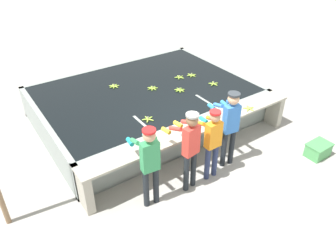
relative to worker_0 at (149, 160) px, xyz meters
The scene contains 18 objects.
ground_plane 1.85m from the worker_0, 11.78° to the left, with size 80.00×80.00×0.00m, color #A3A099.
wash_tank 3.15m from the worker_0, 60.67° to the left, with size 5.31×3.87×0.85m.
work_ledge 1.66m from the worker_0, 19.66° to the left, with size 5.31×0.45×0.85m.
worker_0 is the anchor object (origin of this frame).
worker_1 0.85m from the worker_0, ahead, with size 0.48×0.74×1.70m.
worker_2 1.40m from the worker_0, ahead, with size 0.41×0.71×1.57m.
worker_3 1.95m from the worker_0, ahead, with size 0.48×0.75×1.74m.
banana_bunch_floating_0 3.68m from the worker_0, 30.95° to the left, with size 0.28×0.27×0.08m.
banana_bunch_floating_1 4.02m from the worker_0, 41.37° to the left, with size 0.28×0.28×0.08m.
banana_bunch_floating_2 3.81m from the worker_0, 45.80° to the left, with size 0.27×0.27×0.08m.
banana_bunch_floating_3 1.60m from the worker_0, 59.48° to the left, with size 0.28×0.27×0.08m.
banana_bunch_floating_4 3.05m from the worker_0, 43.68° to the left, with size 0.28×0.28×0.08m.
banana_bunch_floating_5 3.09m from the worker_0, 56.85° to the left, with size 0.28×0.28×0.08m.
banana_bunch_floating_6 3.38m from the worker_0, 74.07° to the left, with size 0.28×0.28×0.08m.
banana_bunch_ledge_0 2.99m from the worker_0, ahead, with size 0.27×0.27×0.08m.
knife_0 1.25m from the worker_0, 21.30° to the left, with size 0.35×0.10×0.02m.
knife_1 0.63m from the worker_0, 60.10° to the left, with size 0.25×0.28×0.02m.
crate 4.04m from the worker_0, 13.72° to the right, with size 0.55×0.39×0.32m.
Camera 1 is at (-3.77, -4.17, 4.64)m, focal length 35.00 mm.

